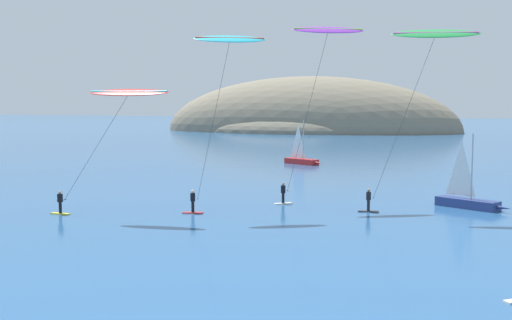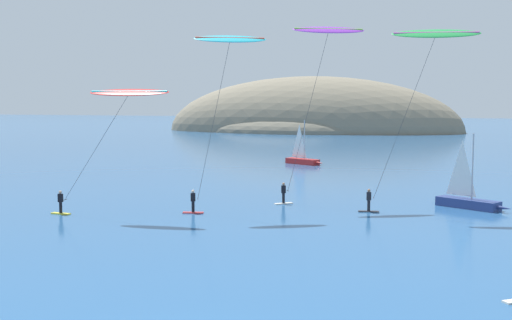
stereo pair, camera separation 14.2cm
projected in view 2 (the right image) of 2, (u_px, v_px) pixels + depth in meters
name	position (u px, v px, depth m)	size (l,w,h in m)	color
headland_island	(306.00, 131.00, 174.15)	(79.86, 44.44, 29.34)	#84755B
sailboat_near	(472.00, 200.00, 48.56)	(5.60, 3.85, 5.70)	navy
sailboat_far	(304.00, 159.00, 82.44)	(5.64, 3.75, 5.70)	#B22323
kitesurfer_purple	(325.00, 43.00, 50.01)	(6.75, 4.02, 14.05)	silver
kitesurfer_green	(431.00, 47.00, 45.49)	(8.38, 2.35, 13.31)	#2D2D33
kitesurfer_red	(123.00, 102.00, 44.34)	(9.19, 1.74, 9.05)	yellow
kitesurfer_cyan	(227.00, 53.00, 45.91)	(5.87, 3.55, 12.94)	red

